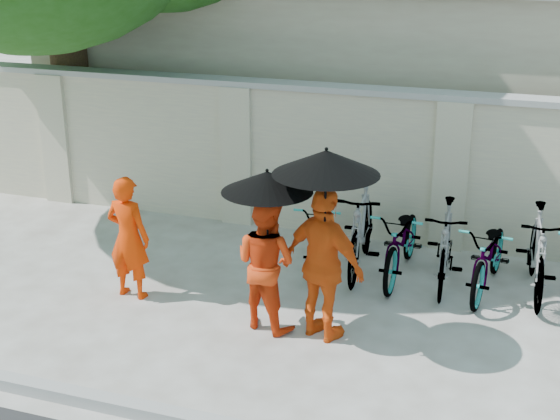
% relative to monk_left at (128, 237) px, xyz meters
% --- Properties ---
extents(ground, '(80.00, 80.00, 0.00)m').
position_rel_monk_left_xyz_m(ground, '(1.28, -0.42, -0.73)').
color(ground, silver).
extents(kerb, '(40.00, 0.16, 0.12)m').
position_rel_monk_left_xyz_m(kerb, '(1.28, -2.12, -0.67)').
color(kerb, '#9A9A9A').
rests_on(kerb, ground).
extents(compound_wall, '(20.00, 0.30, 2.00)m').
position_rel_monk_left_xyz_m(compound_wall, '(2.28, 2.78, 0.27)').
color(compound_wall, beige).
rests_on(compound_wall, ground).
extents(building_behind, '(14.00, 6.00, 3.20)m').
position_rel_monk_left_xyz_m(building_behind, '(3.28, 6.58, 0.87)').
color(building_behind, '#BAB499').
rests_on(building_behind, ground).
extents(monk_left, '(0.56, 0.39, 1.46)m').
position_rel_monk_left_xyz_m(monk_left, '(0.00, 0.00, 0.00)').
color(monk_left, '#EF3203').
rests_on(monk_left, ground).
extents(monk_center, '(0.85, 0.75, 1.46)m').
position_rel_monk_left_xyz_m(monk_center, '(1.73, -0.18, 0.00)').
color(monk_center, red).
rests_on(monk_center, ground).
extents(parasol_center, '(0.94, 0.94, 0.94)m').
position_rel_monk_left_xyz_m(parasol_center, '(1.78, -0.26, 0.93)').
color(parasol_center, black).
rests_on(parasol_center, ground).
extents(monk_right, '(1.05, 0.75, 1.65)m').
position_rel_monk_left_xyz_m(monk_right, '(2.39, -0.23, 0.10)').
color(monk_right, '#E35011').
rests_on(monk_right, ground).
extents(parasol_right, '(1.06, 1.06, 1.12)m').
position_rel_monk_left_xyz_m(parasol_right, '(2.41, -0.31, 1.21)').
color(parasol_right, black).
rests_on(parasol_right, ground).
extents(bike_0, '(0.77, 1.71, 0.87)m').
position_rel_monk_left_xyz_m(bike_0, '(1.83, 1.66, -0.30)').
color(bike_0, '#9493AB').
rests_on(bike_0, ground).
extents(bike_1, '(0.68, 1.89, 1.11)m').
position_rel_monk_left_xyz_m(bike_1, '(2.36, 1.58, -0.17)').
color(bike_1, '#9493AB').
rests_on(bike_1, ground).
extents(bike_2, '(0.64, 1.76, 0.92)m').
position_rel_monk_left_xyz_m(bike_2, '(2.88, 1.56, -0.27)').
color(bike_2, '#9493AB').
rests_on(bike_2, ground).
extents(bike_3, '(0.59, 1.70, 1.01)m').
position_rel_monk_left_xyz_m(bike_3, '(3.40, 1.51, -0.23)').
color(bike_3, '#9493AB').
rests_on(bike_3, ground).
extents(bike_4, '(0.77, 1.75, 0.89)m').
position_rel_monk_left_xyz_m(bike_4, '(3.93, 1.48, -0.28)').
color(bike_4, '#9493AB').
rests_on(bike_4, ground).
extents(bike_5, '(0.63, 1.75, 1.03)m').
position_rel_monk_left_xyz_m(bike_5, '(4.45, 1.60, -0.21)').
color(bike_5, '#9493AB').
rests_on(bike_5, ground).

